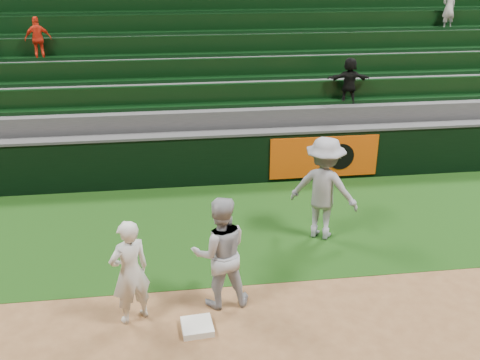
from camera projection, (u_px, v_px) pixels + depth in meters
name	position (u px, v px, depth m)	size (l,w,h in m)	color
ground	(218.00, 323.00, 7.95)	(70.00, 70.00, 0.00)	brown
foul_grass	(204.00, 227.00, 10.68)	(36.00, 4.20, 0.01)	#12330C
first_base	(197.00, 327.00, 7.80)	(0.45, 0.45, 0.10)	white
first_baseman	(130.00, 272.00, 7.72)	(0.60, 0.40, 1.65)	silver
baserunner	(220.00, 252.00, 8.06)	(0.88, 0.69, 1.81)	#ACAFB7
base_coach	(324.00, 189.00, 9.98)	(1.29, 0.74, 2.00)	#91929D
field_wall	(198.00, 159.00, 12.44)	(36.00, 0.45, 1.25)	black
stadium_seating	(188.00, 78.00, 15.44)	(36.00, 5.95, 5.46)	#3C3C3E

